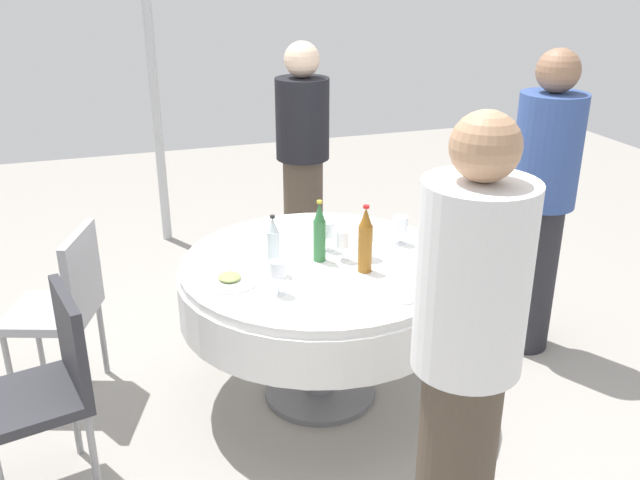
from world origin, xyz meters
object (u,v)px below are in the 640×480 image
object	(u,v)px
bottle_clear_south	(273,246)
wine_glass_east	(400,225)
plate_left	(397,291)
person_front	(303,162)
bottle_green_north	(320,233)
plate_near	(230,280)
dining_table	(320,289)
person_south	(465,365)
person_north	(541,201)
wine_glass_far	(328,231)
chair_outer	(50,379)
wine_glass_outer	(342,241)
bottle_amber_front	(365,241)
wine_glass_right	(366,235)
chair_right	(65,301)
wine_glass_left	(278,270)

from	to	relation	value
bottle_clear_south	wine_glass_east	xyz separation A→B (m)	(-0.13, 0.68, -0.03)
plate_left	person_front	size ratio (longest dim) A/B	0.15
bottle_green_north	bottle_clear_south	bearing A→B (deg)	-75.17
bottle_green_north	person_front	world-z (taller)	person_front
bottle_green_north	plate_near	world-z (taller)	bottle_green_north
dining_table	person_front	size ratio (longest dim) A/B	0.84
person_south	person_north	world-z (taller)	person_south
person_north	person_front	distance (m)	1.54
wine_glass_far	chair_outer	xyz separation A→B (m)	(0.39, -1.29, -0.32)
plate_near	wine_glass_outer	bearing A→B (deg)	97.35
wine_glass_outer	bottle_clear_south	bearing A→B (deg)	-84.62
plate_left	wine_glass_east	bearing A→B (deg)	154.83
bottle_clear_south	wine_glass_far	size ratio (longest dim) A/B	1.89
bottle_amber_front	person_south	xyz separation A→B (m)	(1.02, -0.07, -0.00)
chair_outer	wine_glass_right	bearing A→B (deg)	-93.05
wine_glass_far	plate_left	bearing A→B (deg)	14.83
dining_table	bottle_amber_front	distance (m)	0.38
wine_glass_far	chair_right	xyz separation A→B (m)	(-0.30, -1.24, -0.32)
bottle_green_north	chair_outer	distance (m)	1.30
bottle_green_north	bottle_amber_front	world-z (taller)	bottle_amber_front
wine_glass_east	dining_table	bearing A→B (deg)	-79.94
bottle_clear_south	person_front	bearing A→B (deg)	158.11
wine_glass_east	plate_near	bearing A→B (deg)	-79.01
person_north	wine_glass_far	bearing A→B (deg)	-94.84
person_north	chair_right	size ratio (longest dim) A/B	1.90
chair_right	person_south	bearing A→B (deg)	-122.79
wine_glass_right	wine_glass_left	bearing A→B (deg)	-63.95
bottle_green_north	wine_glass_right	bearing A→B (deg)	80.07
bottle_clear_south	wine_glass_right	size ratio (longest dim) A/B	1.73
person_north	chair_outer	xyz separation A→B (m)	(0.38, -2.47, -0.35)
person_front	wine_glass_left	bearing A→B (deg)	-96.93
wine_glass_east	person_front	xyz separation A→B (m)	(-1.23, -0.13, -0.01)
wine_glass_left	plate_left	bearing A→B (deg)	73.54
bottle_clear_south	wine_glass_outer	xyz separation A→B (m)	(-0.03, 0.34, -0.03)
bottle_clear_south	plate_left	distance (m)	0.59
wine_glass_east	person_north	xyz separation A→B (m)	(-0.02, 0.82, 0.03)
dining_table	plate_left	xyz separation A→B (m)	(0.41, 0.21, 0.16)
person_south	chair_outer	size ratio (longest dim) A/B	1.93
bottle_green_north	wine_glass_east	bearing A→B (deg)	99.10
plate_left	person_north	size ratio (longest dim) A/B	0.14
bottle_green_north	bottle_amber_front	xyz separation A→B (m)	(0.18, 0.16, 0.01)
person_front	bottle_green_north	bearing A→B (deg)	-89.98
wine_glass_far	person_north	world-z (taller)	person_north
wine_glass_east	person_north	distance (m)	0.82
plate_left	chair_right	xyz separation A→B (m)	(-0.81, -1.38, -0.23)
bottle_amber_front	chair_outer	distance (m)	1.43
bottle_green_north	chair_right	world-z (taller)	bottle_green_north
person_south	wine_glass_far	bearing A→B (deg)	-93.64
plate_left	person_north	bearing A→B (deg)	115.86
wine_glass_far	wine_glass_left	bearing A→B (deg)	-42.91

